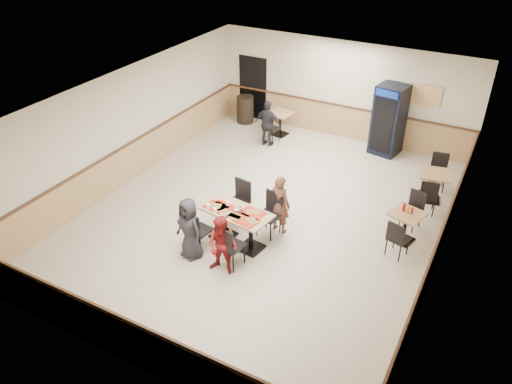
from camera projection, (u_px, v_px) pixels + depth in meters
The scene contains 20 objects.
ground at pixel (266, 214), 12.07m from camera, with size 10.00×10.00×0.00m, color beige.
room_shell at pixel (372, 166), 12.95m from camera, with size 10.00×10.00×10.00m.
main_table at pixel (237, 222), 10.85m from camera, with size 1.64×0.98×0.83m.
main_chairs at pixel (235, 222), 10.89m from camera, with size 1.61×1.99×1.05m.
diner_woman_left at pixel (190, 229), 10.37m from camera, with size 0.69×0.45×1.41m, color #222227.
diner_woman_right at pixel (223, 246), 9.95m from camera, with size 0.65×0.50×1.33m, color maroon.
diner_man_opposite at pixel (280, 204), 11.16m from camera, with size 0.52×0.34×1.42m, color brown.
lone_diner at pixel (268, 124), 14.88m from camera, with size 0.83×0.35×1.42m, color #222227.
tabletop_clutter at pixel (234, 212), 10.64m from camera, with size 1.38×0.74×0.12m.
side_table_near at pixel (406, 223), 10.94m from camera, with size 0.83×0.83×0.72m.
side_table_near_chair_south at pixel (399, 237), 10.52m from camera, with size 0.43×0.43×0.92m, color black, non-canonical shape.
side_table_near_chair_north at pixel (412, 210), 11.39m from camera, with size 0.43×0.43×0.92m, color black, non-canonical shape.
side_table_far at pixel (433, 182), 12.35m from camera, with size 0.85×0.85×0.77m.
side_table_far_chair_south at pixel (428, 195), 11.90m from camera, with size 0.45×0.45×0.98m, color black, non-canonical shape.
side_table_far_chair_north at pixel (438, 172), 12.83m from camera, with size 0.45×0.45×0.98m, color black, non-canonical shape.
condiment_caddy at pixel (407, 209), 10.82m from camera, with size 0.23×0.06×0.20m.
back_table at pixel (280, 120), 15.63m from camera, with size 0.80×0.80×0.75m.
back_table_chair_lone at pixel (271, 128), 15.19m from camera, with size 0.44×0.44×0.95m, color black, non-canonical shape.
pepsi_cooler at pixel (389, 120), 14.32m from camera, with size 0.90×0.91×2.06m.
trash_bin at pixel (245, 109), 16.51m from camera, with size 0.56×0.56×0.88m, color black.
Camera 1 is at (4.52, -8.89, 6.83)m, focal length 35.00 mm.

